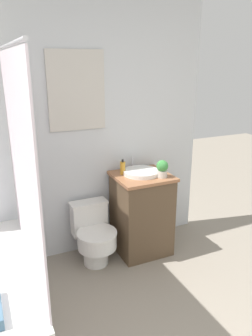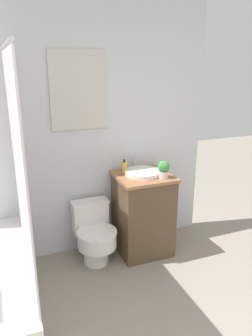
{
  "view_description": "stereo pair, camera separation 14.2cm",
  "coord_description": "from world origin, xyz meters",
  "px_view_note": "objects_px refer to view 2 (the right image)",
  "views": [
    {
      "loc": [
        -0.62,
        -0.64,
        1.88
      ],
      "look_at": [
        0.51,
        1.84,
        0.99
      ],
      "focal_mm": 35.0,
      "sensor_mm": 36.0,
      "label": 1
    },
    {
      "loc": [
        -0.49,
        -0.69,
        1.88
      ],
      "look_at": [
        0.51,
        1.84,
        0.99
      ],
      "focal_mm": 35.0,
      "sensor_mm": 36.0,
      "label": 2
    }
  ],
  "objects_px": {
    "toilet": "(94,234)",
    "sink": "(143,172)",
    "soap_bottle": "(124,168)",
    "potted_plant": "(164,169)"
  },
  "relations": [
    {
      "from": "toilet",
      "to": "sink",
      "type": "distance_m",
      "value": 0.76
    },
    {
      "from": "soap_bottle",
      "to": "potted_plant",
      "type": "distance_m",
      "value": 0.39
    },
    {
      "from": "sink",
      "to": "potted_plant",
      "type": "bearing_deg",
      "value": -47.91
    },
    {
      "from": "sink",
      "to": "soap_bottle",
      "type": "height_order",
      "value": "soap_bottle"
    },
    {
      "from": "toilet",
      "to": "sink",
      "type": "height_order",
      "value": "sink"
    },
    {
      "from": "sink",
      "to": "potted_plant",
      "type": "distance_m",
      "value": 0.22
    },
    {
      "from": "sink",
      "to": "soap_bottle",
      "type": "relative_size",
      "value": 2.59
    },
    {
      "from": "sink",
      "to": "potted_plant",
      "type": "xyz_separation_m",
      "value": [
        0.14,
        -0.16,
        0.07
      ]
    },
    {
      "from": "toilet",
      "to": "sink",
      "type": "bearing_deg",
      "value": 1.7
    },
    {
      "from": "toilet",
      "to": "soap_bottle",
      "type": "xyz_separation_m",
      "value": [
        0.35,
        0.09,
        0.61
      ]
    }
  ]
}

